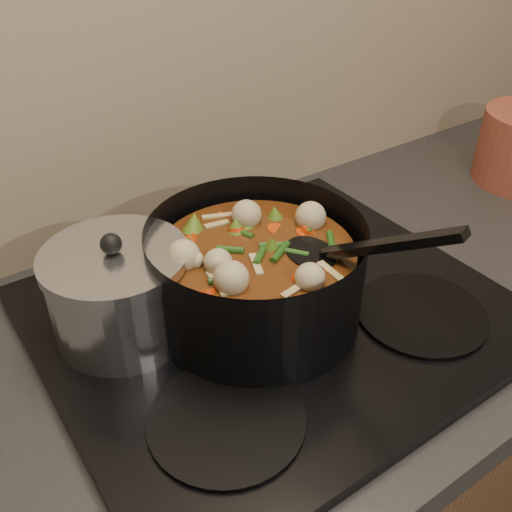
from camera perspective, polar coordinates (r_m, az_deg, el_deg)
counter at (r=1.17m, az=1.28°, el=-23.16°), size 2.64×0.64×0.91m
stovetop at (r=0.81m, az=1.70°, el=-5.65°), size 0.62×0.54×0.03m
stockpot at (r=0.76m, az=0.05°, el=-2.00°), size 0.31×0.38×0.21m
saucepan at (r=0.75m, az=-13.49°, el=-3.55°), size 0.19×0.19×0.15m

